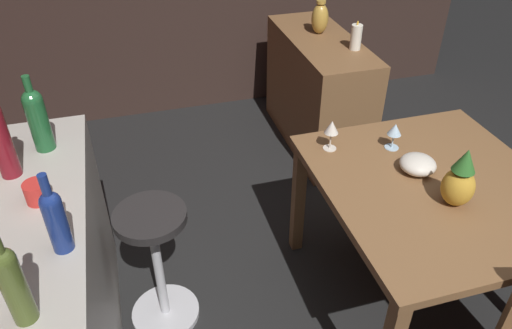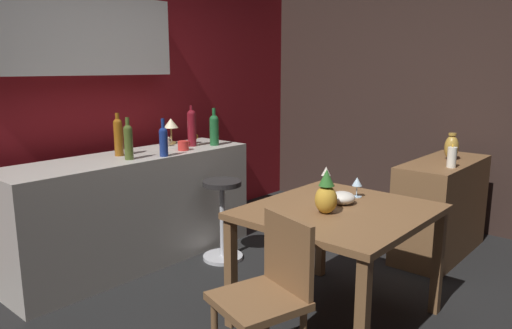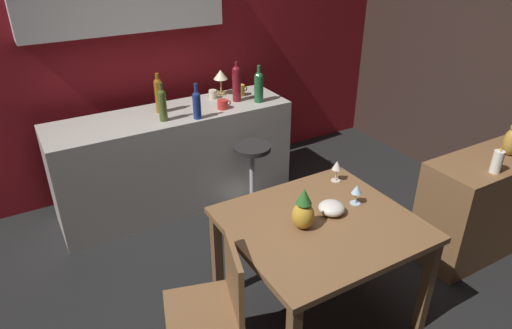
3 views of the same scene
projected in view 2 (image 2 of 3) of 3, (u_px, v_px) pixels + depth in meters
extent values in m
plane|color=black|center=(290.00, 316.00, 3.12)|extent=(9.00, 9.00, 0.00)
cube|color=maroon|center=(102.00, 101.00, 4.21)|extent=(5.20, 0.10, 2.60)
cube|color=white|center=(72.00, 35.00, 3.80)|extent=(1.70, 0.32, 0.64)
cube|color=#33231E|center=(417.00, 96.00, 4.93)|extent=(0.10, 4.40, 2.60)
cube|color=brown|center=(339.00, 212.00, 2.94)|extent=(1.10, 1.00, 0.04)
cube|color=brown|center=(231.00, 273.00, 2.93)|extent=(0.06, 0.06, 0.70)
cube|color=brown|center=(321.00, 232.00, 3.67)|extent=(0.06, 0.06, 0.70)
cube|color=brown|center=(362.00, 324.00, 2.35)|extent=(0.06, 0.06, 0.70)
cube|color=brown|center=(438.00, 263.00, 3.09)|extent=(0.06, 0.06, 0.70)
cube|color=#B2ADA3|center=(134.00, 209.00, 3.92)|extent=(2.10, 0.60, 0.90)
cube|color=brown|center=(441.00, 208.00, 4.09)|extent=(1.10, 0.44, 0.82)
cube|color=brown|center=(258.00, 301.00, 2.35)|extent=(0.49, 0.49, 0.04)
cube|color=brown|center=(288.00, 255.00, 2.40)|extent=(0.13, 0.37, 0.40)
cylinder|color=brown|center=(266.00, 322.00, 2.61)|extent=(0.04, 0.04, 0.44)
cylinder|color=#262323|center=(222.00, 183.00, 3.92)|extent=(0.32, 0.32, 0.04)
cylinder|color=silver|center=(222.00, 221.00, 3.98)|extent=(0.04, 0.04, 0.64)
cylinder|color=silver|center=(223.00, 257.00, 4.04)|extent=(0.34, 0.34, 0.03)
cylinder|color=silver|center=(356.00, 197.00, 3.20)|extent=(0.07, 0.07, 0.00)
cylinder|color=silver|center=(357.00, 191.00, 3.19)|extent=(0.01, 0.01, 0.07)
cone|color=silver|center=(357.00, 182.00, 3.18)|extent=(0.07, 0.07, 0.06)
cylinder|color=silver|center=(326.00, 187.00, 3.45)|extent=(0.07, 0.07, 0.00)
cylinder|color=silver|center=(326.00, 181.00, 3.44)|extent=(0.01, 0.01, 0.09)
cone|color=silver|center=(326.00, 171.00, 3.42)|extent=(0.07, 0.07, 0.06)
ellipsoid|color=gold|center=(326.00, 200.00, 2.83)|extent=(0.13, 0.13, 0.17)
cone|color=#2D6B28|center=(327.00, 177.00, 2.80)|extent=(0.09, 0.09, 0.10)
ellipsoid|color=beige|center=(342.00, 198.00, 3.03)|extent=(0.16, 0.16, 0.08)
cylinder|color=#1E592D|center=(214.00, 133.00, 4.30)|extent=(0.08, 0.08, 0.23)
sphere|color=#1E592D|center=(214.00, 120.00, 4.28)|extent=(0.08, 0.08, 0.08)
cylinder|color=#1E592D|center=(214.00, 112.00, 4.27)|extent=(0.03, 0.03, 0.08)
cylinder|color=maroon|center=(192.00, 130.00, 4.25)|extent=(0.08, 0.08, 0.29)
sphere|color=maroon|center=(191.00, 114.00, 4.22)|extent=(0.08, 0.08, 0.08)
cylinder|color=maroon|center=(191.00, 109.00, 4.21)|extent=(0.03, 0.03, 0.06)
cylinder|color=#475623|center=(129.00, 144.00, 3.63)|extent=(0.07, 0.07, 0.23)
sphere|color=#475623|center=(128.00, 129.00, 3.61)|extent=(0.07, 0.07, 0.07)
cylinder|color=#475623|center=(127.00, 122.00, 3.60)|extent=(0.03, 0.03, 0.07)
cylinder|color=navy|center=(164.00, 144.00, 3.77)|extent=(0.07, 0.07, 0.20)
sphere|color=navy|center=(163.00, 132.00, 3.75)|extent=(0.07, 0.07, 0.07)
cylinder|color=navy|center=(163.00, 124.00, 3.74)|extent=(0.03, 0.03, 0.08)
cylinder|color=#8C5114|center=(119.00, 139.00, 3.79)|extent=(0.07, 0.07, 0.26)
sphere|color=#8C5114|center=(118.00, 123.00, 3.76)|extent=(0.07, 0.07, 0.07)
cylinder|color=#8C5114|center=(117.00, 117.00, 3.75)|extent=(0.03, 0.03, 0.06)
cylinder|color=beige|center=(166.00, 142.00, 4.27)|extent=(0.07, 0.07, 0.08)
torus|color=beige|center=(170.00, 141.00, 4.30)|extent=(0.05, 0.01, 0.05)
cylinder|color=red|center=(183.00, 146.00, 4.05)|extent=(0.09, 0.09, 0.08)
torus|color=red|center=(188.00, 144.00, 4.09)|extent=(0.05, 0.01, 0.05)
cylinder|color=gold|center=(192.00, 138.00, 4.42)|extent=(0.08, 0.08, 0.11)
torus|color=gold|center=(196.00, 137.00, 4.45)|extent=(0.05, 0.01, 0.05)
cylinder|color=#A58447|center=(172.00, 143.00, 4.40)|extent=(0.08, 0.08, 0.02)
cylinder|color=#A58447|center=(171.00, 135.00, 4.38)|extent=(0.02, 0.02, 0.13)
cone|color=beige|center=(171.00, 123.00, 4.36)|extent=(0.13, 0.13, 0.09)
cylinder|color=white|center=(452.00, 157.00, 3.74)|extent=(0.07, 0.07, 0.16)
ellipsoid|color=yellow|center=(453.00, 146.00, 3.72)|extent=(0.01, 0.01, 0.03)
ellipsoid|color=#B78C38|center=(451.00, 148.00, 4.05)|extent=(0.12, 0.12, 0.21)
cylinder|color=#B78C38|center=(453.00, 134.00, 4.03)|extent=(0.06, 0.06, 0.02)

